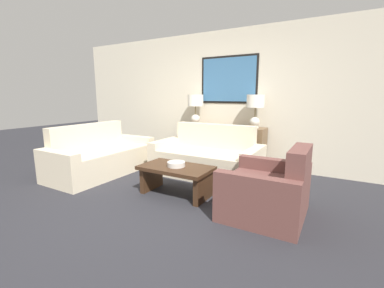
# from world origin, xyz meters

# --- Properties ---
(ground_plane) EXTENTS (20.00, 20.00, 0.00)m
(ground_plane) POSITION_xyz_m (0.00, 0.00, 0.00)
(ground_plane) COLOR #28282D
(back_wall) EXTENTS (7.74, 0.12, 2.65)m
(back_wall) POSITION_xyz_m (0.00, 2.52, 1.33)
(back_wall) COLOR beige
(back_wall) RESTS_ON ground_plane
(console_table) EXTENTS (1.66, 0.39, 0.80)m
(console_table) POSITION_xyz_m (0.00, 2.24, 0.40)
(console_table) COLOR brown
(console_table) RESTS_ON ground_plane
(table_lamp_left) EXTENTS (0.32, 0.32, 0.61)m
(table_lamp_left) POSITION_xyz_m (-0.62, 2.24, 1.21)
(table_lamp_left) COLOR silver
(table_lamp_left) RESTS_ON console_table
(table_lamp_right) EXTENTS (0.32, 0.32, 0.61)m
(table_lamp_right) POSITION_xyz_m (0.62, 2.24, 1.21)
(table_lamp_right) COLOR silver
(table_lamp_right) RESTS_ON console_table
(couch_by_back_wall) EXTENTS (1.88, 0.90, 0.88)m
(couch_by_back_wall) POSITION_xyz_m (0.00, 1.54, 0.29)
(couch_by_back_wall) COLOR beige
(couch_by_back_wall) RESTS_ON ground_plane
(couch_by_side) EXTENTS (0.90, 1.88, 0.88)m
(couch_by_side) POSITION_xyz_m (-1.72, 0.68, 0.29)
(couch_by_side) COLOR beige
(couch_by_side) RESTS_ON ground_plane
(coffee_table) EXTENTS (1.01, 0.57, 0.42)m
(coffee_table) POSITION_xyz_m (0.04, 0.49, 0.30)
(coffee_table) COLOR #3D2616
(coffee_table) RESTS_ON ground_plane
(decorative_bowl) EXTENTS (0.25, 0.25, 0.07)m
(decorative_bowl) POSITION_xyz_m (0.05, 0.48, 0.45)
(decorative_bowl) COLOR beige
(decorative_bowl) RESTS_ON coffee_table
(armchair_near_back_wall) EXTENTS (0.90, 0.96, 0.85)m
(armchair_near_back_wall) POSITION_xyz_m (1.33, 0.49, 0.29)
(armchair_near_back_wall) COLOR brown
(armchair_near_back_wall) RESTS_ON ground_plane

